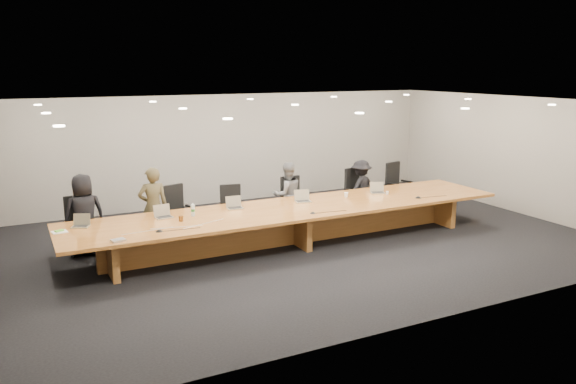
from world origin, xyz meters
name	(u,v)px	position (x,y,z in m)	size (l,w,h in m)	color
ground	(295,243)	(0.00, 0.00, 0.00)	(12.00, 12.00, 0.00)	black
back_wall	(224,149)	(0.00, 4.00, 1.40)	(12.00, 0.02, 2.80)	beige
conference_table	(295,218)	(0.00, 0.00, 0.52)	(9.00, 1.80, 0.75)	brown
chair_far_left	(82,225)	(-3.88, 1.27, 0.56)	(0.57, 0.57, 1.12)	black
chair_left	(179,212)	(-1.98, 1.33, 0.57)	(0.58, 0.58, 1.14)	black
chair_mid_left	(232,210)	(-0.87, 1.18, 0.53)	(0.54, 0.54, 1.06)	black
chair_mid_right	(295,201)	(0.61, 1.19, 0.55)	(0.56, 0.56, 1.11)	black
chair_right	(359,192)	(2.38, 1.26, 0.58)	(0.59, 0.59, 1.15)	black
chair_far_right	(400,186)	(3.62, 1.32, 0.59)	(0.60, 0.60, 1.19)	black
person_a	(84,214)	(-3.83, 1.22, 0.77)	(0.75, 0.49, 1.54)	black
person_b	(153,207)	(-2.55, 1.13, 0.79)	(0.58, 0.38, 1.58)	#3B3420
person_c	(287,195)	(0.43, 1.20, 0.72)	(0.70, 0.54, 1.44)	slate
person_d	(361,188)	(2.42, 1.25, 0.67)	(0.86, 0.50, 1.33)	black
laptop_a	(80,221)	(-3.99, 0.42, 0.86)	(0.29, 0.21, 0.23)	#B8AD8C
laptop_b	(164,211)	(-2.53, 0.37, 0.87)	(0.31, 0.23, 0.24)	tan
laptop_c	(235,203)	(-1.10, 0.43, 0.87)	(0.31, 0.22, 0.24)	tan
laptop_d	(303,196)	(0.36, 0.32, 0.88)	(0.32, 0.23, 0.25)	beige
laptop_e	(378,188)	(2.22, 0.31, 0.87)	(0.31, 0.22, 0.24)	#B8AA8C
water_bottle	(193,210)	(-2.01, 0.26, 0.86)	(0.07, 0.07, 0.22)	silver
amber_mug	(181,218)	(-2.31, 0.01, 0.80)	(0.08, 0.08, 0.10)	brown
paper_cup_near	(346,195)	(1.39, 0.30, 0.80)	(0.08, 0.08, 0.10)	white
paper_cup_far	(387,193)	(2.32, 0.09, 0.79)	(0.07, 0.07, 0.08)	silver
notepad	(59,232)	(-4.35, 0.24, 0.76)	(0.24, 0.19, 0.01)	white
lime_gadget	(59,231)	(-4.35, 0.25, 0.78)	(0.14, 0.08, 0.02)	#5CAA2D
av_box	(118,240)	(-3.55, -0.71, 0.77)	(0.21, 0.16, 0.03)	silver
mic_left	(159,231)	(-2.83, -0.48, 0.77)	(0.13, 0.13, 0.03)	black
mic_center	(313,213)	(0.08, -0.59, 0.76)	(0.11, 0.11, 0.03)	black
mic_right	(418,197)	(2.72, -0.47, 0.77)	(0.13, 0.13, 0.03)	black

